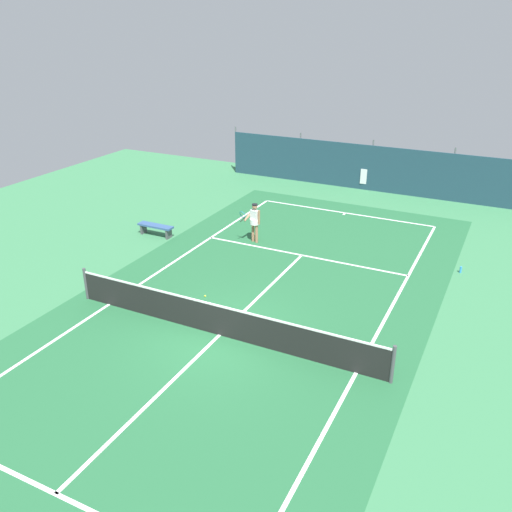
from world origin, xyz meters
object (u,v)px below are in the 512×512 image
(tennis_ball_near_player, at_px, (205,296))
(parked_car, at_px, (383,166))
(courtside_bench, at_px, (156,227))
(tennis_net, at_px, (219,320))
(water_bottle, at_px, (461,270))
(tennis_player, at_px, (254,220))

(tennis_ball_near_player, height_order, parked_car, parked_car)
(parked_car, xyz_separation_m, courtside_bench, (-6.43, -12.56, -0.46))
(tennis_net, height_order, courtside_bench, tennis_net)
(tennis_net, height_order, tennis_ball_near_player, tennis_net)
(tennis_ball_near_player, bearing_deg, water_bottle, 37.86)
(tennis_player, bearing_deg, water_bottle, -158.12)
(tennis_net, bearing_deg, parked_car, 89.63)
(tennis_ball_near_player, bearing_deg, tennis_player, 97.55)
(tennis_ball_near_player, height_order, water_bottle, water_bottle)
(tennis_player, height_order, tennis_ball_near_player, tennis_player)
(tennis_ball_near_player, bearing_deg, tennis_net, -48.52)
(tennis_net, bearing_deg, courtside_bench, 138.58)
(tennis_player, height_order, water_bottle, tennis_player)
(tennis_net, distance_m, courtside_bench, 8.42)
(tennis_player, bearing_deg, tennis_ball_near_player, 114.31)
(tennis_player, bearing_deg, courtside_bench, 33.81)
(tennis_net, xyz_separation_m, parked_car, (0.12, 18.13, 0.33))
(tennis_ball_near_player, bearing_deg, courtside_bench, 141.43)
(tennis_player, bearing_deg, tennis_net, 125.17)
(tennis_player, relative_size, water_bottle, 6.83)
(tennis_player, relative_size, courtside_bench, 1.03)
(tennis_ball_near_player, distance_m, courtside_bench, 6.03)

